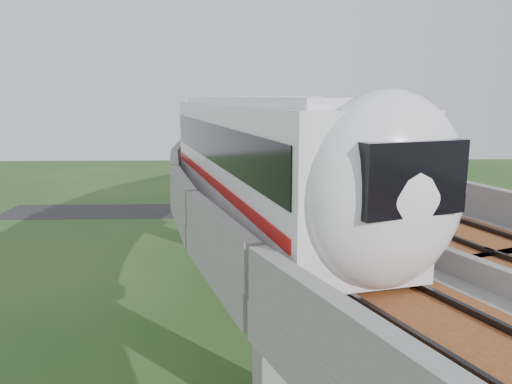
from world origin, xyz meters
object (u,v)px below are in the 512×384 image
car_dark (440,307)px  car_white (508,329)px  car_red (486,290)px  metro_train (261,120)px

car_dark → car_white: bearing=-133.9°
car_white → car_red: size_ratio=1.17×
car_white → car_red: (1.74, 6.26, -0.11)m
metro_train → car_red: (15.81, -4.84, -11.74)m
car_white → car_dark: size_ratio=0.91×
car_red → car_dark: size_ratio=0.77×
car_white → car_dark: (-2.72, 3.32, -0.04)m
car_white → car_dark: 4.29m
metro_train → car_white: size_ratio=16.24×
metro_train → car_dark: bearing=-34.4°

